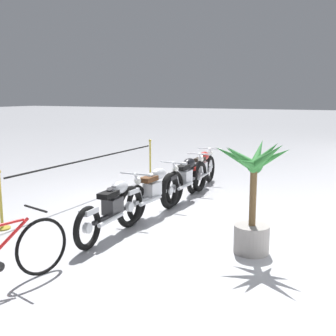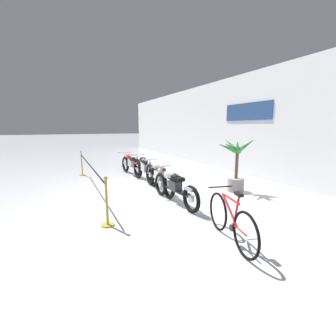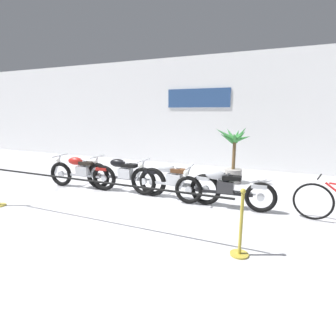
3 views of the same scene
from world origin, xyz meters
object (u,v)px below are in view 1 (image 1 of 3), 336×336
at_px(motorcycle_silver_3, 115,207).
at_px(stanchion_mid_left, 1,209).
at_px(motorcycle_black_1, 186,179).
at_px(potted_palm_left_of_row, 252,197).
at_px(stanchion_far_left, 120,161).
at_px(bicycle, 4,256).
at_px(motorcycle_silver_2, 154,191).
at_px(motorcycle_red_0, 202,169).

xyz_separation_m(motorcycle_silver_3, stanchion_mid_left, (0.66, -1.91, -0.10)).
distance_m(motorcycle_black_1, potted_palm_left_of_row, 3.34).
bearing_deg(potted_palm_left_of_row, stanchion_far_left, -126.00).
distance_m(bicycle, potted_palm_left_of_row, 3.43).
height_order(motorcycle_silver_2, stanchion_mid_left, stanchion_mid_left).
bearing_deg(stanchion_mid_left, stanchion_far_left, 180.00).
bearing_deg(potted_palm_left_of_row, motorcycle_silver_2, -116.58).
distance_m(motorcycle_silver_2, bicycle, 3.56).
relative_size(motorcycle_black_1, stanchion_mid_left, 2.32).
bearing_deg(stanchion_mid_left, bicycle, 48.27).
relative_size(bicycle, stanchion_mid_left, 1.64).
height_order(motorcycle_red_0, motorcycle_black_1, motorcycle_black_1).
bearing_deg(bicycle, motorcycle_silver_3, 178.28).
bearing_deg(potted_palm_left_of_row, motorcycle_red_0, -149.26).
xyz_separation_m(motorcycle_silver_2, stanchion_far_left, (-1.94, -1.99, 0.19)).
relative_size(motorcycle_red_0, stanchion_mid_left, 2.04).
height_order(motorcycle_silver_3, potted_palm_left_of_row, potted_palm_left_of_row).
bearing_deg(motorcycle_silver_3, potted_palm_left_of_row, 93.81).
height_order(motorcycle_red_0, potted_palm_left_of_row, potted_palm_left_of_row).
height_order(potted_palm_left_of_row, stanchion_far_left, potted_palm_left_of_row).
distance_m(motorcycle_red_0, potted_palm_left_of_row, 4.48).
distance_m(motorcycle_silver_3, stanchion_mid_left, 2.02).
bearing_deg(motorcycle_silver_2, stanchion_far_left, -134.33).
bearing_deg(bicycle, motorcycle_black_1, 177.69).
distance_m(motorcycle_black_1, motorcycle_silver_2, 1.43).
bearing_deg(bicycle, potted_palm_left_of_row, 136.21).
relative_size(motorcycle_black_1, motorcycle_silver_2, 1.01).
bearing_deg(motorcycle_silver_3, stanchion_mid_left, -70.94).
xyz_separation_m(motorcycle_red_0, motorcycle_silver_3, (3.99, 0.00, -0.00)).
xyz_separation_m(motorcycle_red_0, motorcycle_black_1, (1.31, 0.13, 0.01)).
relative_size(motorcycle_silver_2, bicycle, 1.39).
height_order(motorcycle_red_0, bicycle, bicycle).
bearing_deg(motorcycle_red_0, motorcycle_black_1, 5.83).
bearing_deg(motorcycle_silver_2, bicycle, -2.42).
xyz_separation_m(motorcycle_black_1, motorcycle_silver_3, (2.68, -0.13, -0.01)).
distance_m(potted_palm_left_of_row, stanchion_far_left, 5.18).
relative_size(motorcycle_silver_2, potted_palm_left_of_row, 1.38).
distance_m(motorcycle_silver_2, stanchion_mid_left, 2.76).
bearing_deg(motorcycle_silver_2, stanchion_mid_left, -46.13).
xyz_separation_m(motorcycle_black_1, bicycle, (4.98, -0.20, -0.07)).
relative_size(stanchion_far_left, stanchion_mid_left, 5.19).
bearing_deg(stanchion_mid_left, potted_palm_left_of_row, 100.96).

